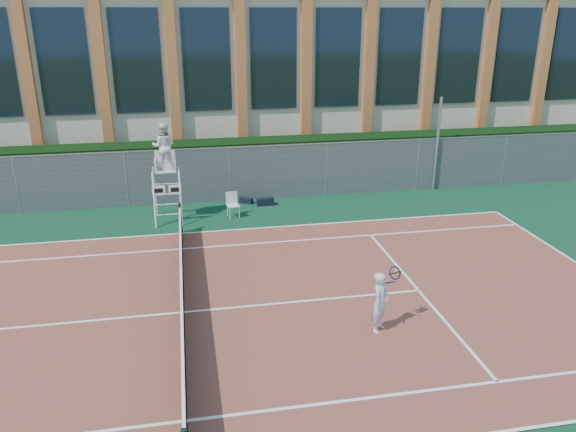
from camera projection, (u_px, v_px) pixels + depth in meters
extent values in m
plane|color=#233814|center=(184.00, 313.00, 14.38)|extent=(120.00, 120.00, 0.00)
cube|color=#0C351E|center=(183.00, 295.00, 15.30)|extent=(36.00, 20.00, 0.01)
cube|color=brown|center=(183.00, 313.00, 14.37)|extent=(23.77, 10.97, 0.02)
cylinder|color=black|center=(180.00, 218.00, 19.35)|extent=(0.10, 0.10, 1.10)
cube|color=black|center=(182.00, 297.00, 14.22)|extent=(0.03, 11.00, 0.86)
cube|color=white|center=(181.00, 281.00, 14.06)|extent=(0.06, 11.20, 0.07)
cube|color=black|center=(179.00, 169.00, 23.22)|extent=(40.00, 1.40, 2.20)
cube|color=beige|center=(174.00, 76.00, 29.59)|extent=(44.00, 10.00, 8.00)
cylinder|color=#9EA0A5|center=(437.00, 145.00, 23.57)|extent=(0.12, 0.12, 3.96)
cylinder|color=white|center=(154.00, 200.00, 19.88)|extent=(0.06, 0.55, 1.99)
cylinder|color=white|center=(181.00, 199.00, 20.04)|extent=(0.06, 0.55, 1.99)
cylinder|color=white|center=(155.00, 192.00, 20.82)|extent=(0.06, 0.55, 1.99)
cylinder|color=white|center=(180.00, 190.00, 20.98)|extent=(0.06, 0.55, 1.99)
cube|color=white|center=(166.00, 170.00, 20.10)|extent=(0.71, 0.61, 0.06)
cube|color=white|center=(165.00, 159.00, 20.24)|extent=(0.71, 0.05, 0.61)
cube|color=white|center=(159.00, 190.00, 19.89)|extent=(0.45, 0.03, 0.35)
cube|color=white|center=(175.00, 190.00, 19.99)|extent=(0.45, 0.03, 0.35)
imported|color=white|center=(164.00, 146.00, 19.85)|extent=(0.87, 0.71, 1.68)
cube|color=silver|center=(233.00, 206.00, 20.86)|extent=(0.51, 0.51, 0.04)
cube|color=silver|center=(232.00, 198.00, 20.95)|extent=(0.43, 0.12, 0.46)
cylinder|color=silver|center=(230.00, 214.00, 20.73)|extent=(0.03, 0.03, 0.43)
cylinder|color=silver|center=(239.00, 212.00, 20.85)|extent=(0.03, 0.03, 0.43)
cylinder|color=silver|center=(228.00, 211.00, 21.04)|extent=(0.03, 0.03, 0.43)
cylinder|color=silver|center=(237.00, 209.00, 21.16)|extent=(0.03, 0.03, 0.43)
cube|color=black|center=(265.00, 202.00, 22.25)|extent=(0.68, 0.28, 0.29)
cube|color=black|center=(246.00, 200.00, 22.51)|extent=(0.56, 0.48, 0.21)
imported|color=silver|center=(380.00, 302.00, 13.32)|extent=(0.64, 0.65, 1.51)
torus|color=#181244|center=(395.00, 273.00, 13.36)|extent=(0.38, 0.30, 0.30)
sphere|color=#CCE533|center=(396.00, 271.00, 13.56)|extent=(0.07, 0.07, 0.07)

